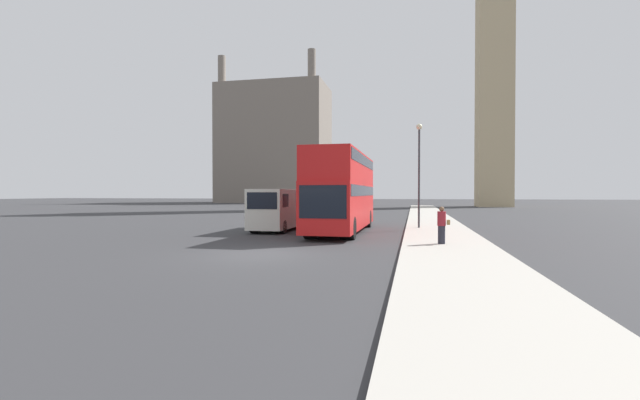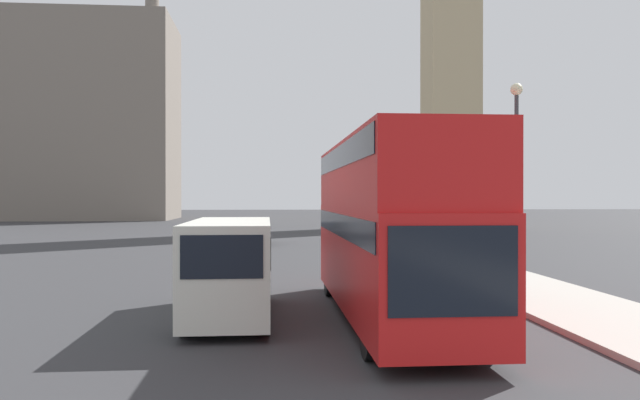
# 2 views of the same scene
# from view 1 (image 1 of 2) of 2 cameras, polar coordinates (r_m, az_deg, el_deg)

# --- Properties ---
(ground_plane) EXTENTS (300.00, 300.00, 0.00)m
(ground_plane) POSITION_cam_1_polar(r_m,az_deg,el_deg) (15.97, -7.83, -7.18)
(ground_plane) COLOR #333335
(sidewalk_strip) EXTENTS (3.69, 120.00, 0.15)m
(sidewalk_strip) POSITION_cam_1_polar(r_m,az_deg,el_deg) (15.05, 17.66, -7.42)
(sidewalk_strip) COLOR #ADA89E
(sidewalk_strip) RESTS_ON ground_plane
(clock_tower) EXTENTS (5.82, 5.99, 62.54)m
(clock_tower) POSITION_cam_1_polar(r_m,az_deg,el_deg) (82.12, 22.27, 22.13)
(clock_tower) COLOR tan
(clock_tower) RESTS_ON ground_plane
(building_block_distant) EXTENTS (25.16, 14.80, 33.93)m
(building_block_distant) POSITION_cam_1_polar(r_m,az_deg,el_deg) (104.20, -6.07, 7.38)
(building_block_distant) COLOR slate
(building_block_distant) RESTS_ON ground_plane
(red_double_decker_bus) EXTENTS (2.51, 10.99, 4.46)m
(red_double_decker_bus) POSITION_cam_1_polar(r_m,az_deg,el_deg) (24.53, 3.03, 1.51)
(red_double_decker_bus) COLOR red
(red_double_decker_bus) RESTS_ON ground_plane
(white_van) EXTENTS (2.03, 5.97, 2.48)m
(white_van) POSITION_cam_1_polar(r_m,az_deg,el_deg) (25.86, -5.56, -1.11)
(white_van) COLOR silver
(white_van) RESTS_ON ground_plane
(pedestrian) EXTENTS (0.50, 0.34, 1.54)m
(pedestrian) POSITION_cam_1_polar(r_m,az_deg,el_deg) (18.39, 15.94, -3.25)
(pedestrian) COLOR #23232D
(pedestrian) RESTS_ON sidewalk_strip
(street_lamp) EXTENTS (0.36, 0.36, 6.29)m
(street_lamp) POSITION_cam_1_polar(r_m,az_deg,el_deg) (26.66, 13.08, 5.16)
(street_lamp) COLOR #38383D
(street_lamp) RESTS_ON sidewalk_strip
(parked_sedan) EXTENTS (1.79, 4.38, 1.51)m
(parked_sedan) POSITION_cam_1_polar(r_m,az_deg,el_deg) (50.07, 3.50, -0.86)
(parked_sedan) COLOR black
(parked_sedan) RESTS_ON ground_plane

